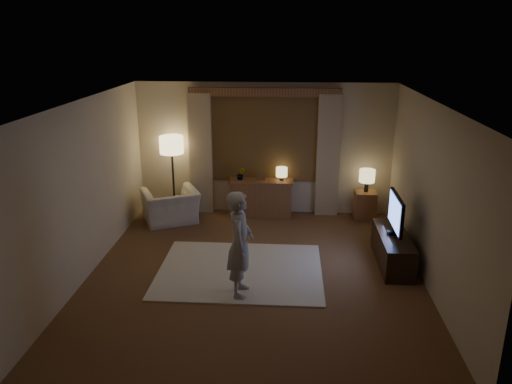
# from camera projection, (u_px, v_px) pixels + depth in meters

# --- Properties ---
(room) EXTENTS (5.04, 5.54, 2.64)m
(room) POSITION_uv_depth(u_px,v_px,m) (257.00, 180.00, 7.67)
(room) COLOR brown
(room) RESTS_ON ground
(rug) EXTENTS (2.50, 2.00, 0.02)m
(rug) POSITION_uv_depth(u_px,v_px,m) (240.00, 270.00, 7.68)
(rug) COLOR beige
(rug) RESTS_ON floor
(sideboard) EXTENTS (1.20, 0.40, 0.70)m
(sideboard) POSITION_uv_depth(u_px,v_px,m) (261.00, 199.00, 9.88)
(sideboard) COLOR brown
(sideboard) RESTS_ON floor
(picture_frame) EXTENTS (0.16, 0.02, 0.20)m
(picture_frame) POSITION_uv_depth(u_px,v_px,m) (261.00, 177.00, 9.74)
(picture_frame) COLOR brown
(picture_frame) RESTS_ON sideboard
(plant) EXTENTS (0.17, 0.13, 0.30)m
(plant) POSITION_uv_depth(u_px,v_px,m) (241.00, 174.00, 9.75)
(plant) COLOR #999999
(plant) RESTS_ON sideboard
(table_lamp_sideboard) EXTENTS (0.22, 0.22, 0.30)m
(table_lamp_sideboard) POSITION_uv_depth(u_px,v_px,m) (282.00, 173.00, 9.68)
(table_lamp_sideboard) COLOR black
(table_lamp_sideboard) RESTS_ON sideboard
(floor_lamp) EXTENTS (0.46, 0.46, 1.58)m
(floor_lamp) POSITION_uv_depth(u_px,v_px,m) (172.00, 149.00, 9.68)
(floor_lamp) COLOR black
(floor_lamp) RESTS_ON floor
(armchair) EXTENTS (1.27, 1.21, 0.64)m
(armchair) POSITION_uv_depth(u_px,v_px,m) (171.00, 206.00, 9.54)
(armchair) COLOR #C1B39F
(armchair) RESTS_ON floor
(side_table) EXTENTS (0.40, 0.40, 0.56)m
(side_table) POSITION_uv_depth(u_px,v_px,m) (365.00, 205.00, 9.72)
(side_table) COLOR brown
(side_table) RESTS_ON floor
(table_lamp_side) EXTENTS (0.30, 0.30, 0.44)m
(table_lamp_side) POSITION_uv_depth(u_px,v_px,m) (367.00, 176.00, 9.54)
(table_lamp_side) COLOR black
(table_lamp_side) RESTS_ON side_table
(tv_stand) EXTENTS (0.45, 1.40, 0.50)m
(tv_stand) POSITION_uv_depth(u_px,v_px,m) (393.00, 249.00, 7.85)
(tv_stand) COLOR black
(tv_stand) RESTS_ON floor
(tv) EXTENTS (0.22, 0.89, 0.64)m
(tv) POSITION_uv_depth(u_px,v_px,m) (396.00, 213.00, 7.66)
(tv) COLOR black
(tv) RESTS_ON tv_stand
(person) EXTENTS (0.37, 0.55, 1.50)m
(person) POSITION_uv_depth(u_px,v_px,m) (240.00, 244.00, 6.78)
(person) COLOR #B5AFA7
(person) RESTS_ON rug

